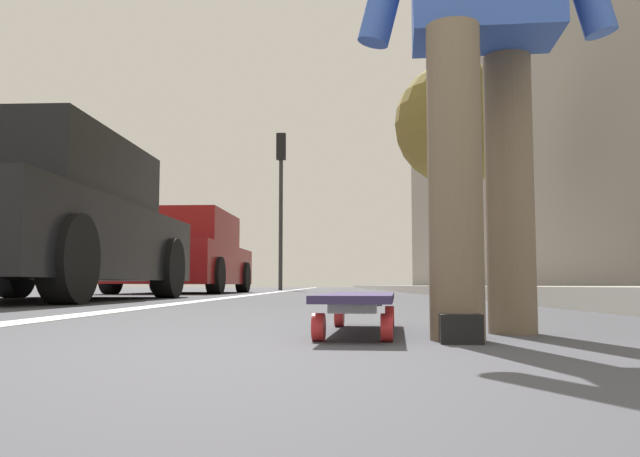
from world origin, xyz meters
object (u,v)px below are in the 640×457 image
skateboard (359,301)px  parked_car_mid (184,255)px  traffic_light (281,182)px  skater_person (483,1)px  street_tree_mid (457,125)px  parked_car_near (35,223)px

skateboard → parked_car_mid: parked_car_mid is taller
traffic_light → parked_car_mid: bearing=171.4°
skater_person → traffic_light: size_ratio=0.35×
parked_car_mid → street_tree_mid: street_tree_mid is taller
parked_car_mid → street_tree_mid: 6.13m
parked_car_mid → traffic_light: size_ratio=0.90×
skateboard → street_tree_mid: street_tree_mid is taller
parked_car_near → street_tree_mid: 9.55m
parked_car_mid → street_tree_mid: bearing=-75.2°
traffic_light → skater_person: bearing=-173.7°
skateboard → street_tree_mid: (11.58, -2.48, 3.35)m
skateboard → traffic_light: 18.25m
parked_car_near → traffic_light: 14.06m
parked_car_near → parked_car_mid: (6.05, -0.02, -0.03)m
street_tree_mid → traffic_light: bearing=33.1°
parked_car_near → traffic_light: traffic_light is taller
parked_car_near → street_tree_mid: street_tree_mid is taller
skater_person → traffic_light: traffic_light is taller
traffic_light → street_tree_mid: 7.56m
skateboard → skater_person: size_ratio=0.52×
skateboard → parked_car_mid: (10.18, 2.82, 0.60)m
parked_car_near → parked_car_mid: size_ratio=0.99×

